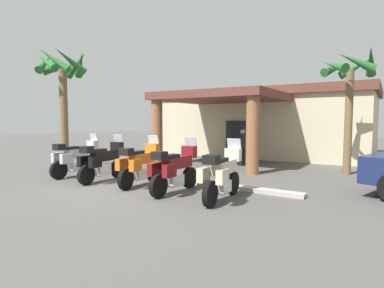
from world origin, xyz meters
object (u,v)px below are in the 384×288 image
(palm_tree_roadside, at_px, (62,79))
(motorcycle_silver, at_px, (76,158))
(palm_tree_near_portico, at_px, (350,81))
(motorcycle_cream, at_px, (222,174))
(motorcycle_maroon, at_px, (175,169))
(pedestrian, at_px, (242,145))
(motel_building, at_px, (262,122))
(motorcycle_black, at_px, (102,161))
(motorcycle_orange, at_px, (140,164))

(palm_tree_roadside, bearing_deg, motorcycle_silver, -25.83)
(palm_tree_near_portico, bearing_deg, motorcycle_cream, -108.79)
(motorcycle_maroon, relative_size, palm_tree_roadside, 0.42)
(pedestrian, bearing_deg, motorcycle_cream, 146.39)
(motel_building, xyz_separation_m, motorcycle_black, (-1.20, -11.96, -1.31))
(palm_tree_near_portico, bearing_deg, motorcycle_black, -137.78)
(motorcycle_orange, relative_size, palm_tree_near_portico, 0.45)
(motorcycle_maroon, bearing_deg, motorcycle_black, 88.49)
(motorcycle_black, bearing_deg, pedestrian, -27.94)
(motorcycle_black, xyz_separation_m, motorcycle_cream, (4.76, -0.05, 0.00))
(motel_building, height_order, palm_tree_roadside, palm_tree_roadside)
(pedestrian, relative_size, palm_tree_roadside, 0.32)
(motorcycle_orange, bearing_deg, motorcycle_cream, -103.03)
(motel_building, distance_m, pedestrian, 5.97)
(motorcycle_black, bearing_deg, motel_building, -11.95)
(motorcycle_silver, xyz_separation_m, palm_tree_roadside, (-2.40, 1.16, 3.26))
(motorcycle_orange, bearing_deg, palm_tree_roadside, 70.34)
(palm_tree_near_portico, bearing_deg, motorcycle_maroon, -120.66)
(pedestrian, distance_m, palm_tree_roadside, 8.66)
(motorcycle_maroon, xyz_separation_m, palm_tree_roadside, (-7.17, 1.30, 3.26))
(palm_tree_near_portico, relative_size, palm_tree_roadside, 0.92)
(motorcycle_cream, bearing_deg, motel_building, 11.18)
(motorcycle_maroon, bearing_deg, motorcycle_cream, -91.56)
(pedestrian, bearing_deg, palm_tree_roadside, 73.74)
(motel_building, height_order, motorcycle_silver, motel_building)
(motel_building, relative_size, motorcycle_orange, 5.97)
(pedestrian, xyz_separation_m, palm_tree_roadside, (-6.47, -4.94, 2.97))
(motorcycle_maroon, distance_m, palm_tree_near_portico, 7.90)
(motorcycle_black, xyz_separation_m, palm_tree_near_portico, (6.91, 6.27, 2.93))
(motorcycle_silver, relative_size, motorcycle_cream, 1.00)
(motorcycle_black, xyz_separation_m, pedestrian, (2.48, 6.21, 0.29))
(motorcycle_maroon, height_order, palm_tree_roadside, palm_tree_roadside)
(motorcycle_cream, relative_size, palm_tree_roadside, 0.42)
(motorcycle_silver, bearing_deg, palm_tree_near_portico, -54.41)
(pedestrian, height_order, palm_tree_near_portico, palm_tree_near_portico)
(motorcycle_silver, bearing_deg, pedestrian, -34.03)
(motel_building, xyz_separation_m, motorcycle_maroon, (1.97, -11.99, -1.31))
(motorcycle_black, distance_m, motorcycle_cream, 4.76)
(motorcycle_silver, distance_m, motorcycle_orange, 3.18)
(motel_building, height_order, pedestrian, motel_building)
(motel_building, xyz_separation_m, motorcycle_silver, (-2.79, -11.85, -1.31))
(motorcycle_orange, xyz_separation_m, motorcycle_maroon, (1.59, -0.22, 0.00))
(motorcycle_black, xyz_separation_m, motorcycle_orange, (1.59, 0.19, 0.00))
(motel_building, bearing_deg, motorcycle_black, -97.20)
(motorcycle_black, relative_size, palm_tree_near_portico, 0.45)
(motorcycle_black, height_order, motorcycle_cream, same)
(motel_building, bearing_deg, motorcycle_maroon, -82.12)
(motorcycle_maroon, height_order, motorcycle_cream, same)
(motel_building, bearing_deg, pedestrian, -78.97)
(motel_building, bearing_deg, palm_tree_near_portico, -46.31)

